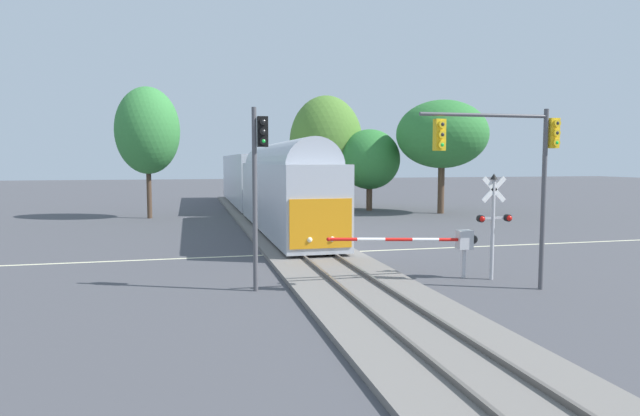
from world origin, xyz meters
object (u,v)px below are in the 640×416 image
at_px(traffic_signal_median, 258,169).
at_px(traffic_signal_near_right, 512,154).
at_px(crossing_signal_mast, 493,215).
at_px(oak_behind_train, 148,131).
at_px(commuter_train, 261,181).
at_px(crossing_gate_near, 448,241).
at_px(maple_right_background, 442,134).
at_px(elm_centre_background, 326,143).
at_px(oak_far_right, 370,160).

bearing_deg(traffic_signal_median, traffic_signal_near_right, -14.17).
bearing_deg(crossing_signal_mast, oak_behind_train, 118.16).
height_order(commuter_train, crossing_gate_near, commuter_train).
xyz_separation_m(commuter_train, traffic_signal_median, (-3.25, -24.08, 1.30)).
xyz_separation_m(traffic_signal_median, maple_right_background, (18.24, 23.82, 2.47)).
xyz_separation_m(crossing_gate_near, traffic_signal_near_right, (1.05, -2.29, 3.21)).
distance_m(commuter_train, elm_centre_background, 9.92).
distance_m(maple_right_background, oak_far_right, 6.69).
distance_m(commuter_train, traffic_signal_median, 24.33).
bearing_deg(crossing_gate_near, traffic_signal_median, -178.04).
bearing_deg(crossing_signal_mast, traffic_signal_near_right, -104.86).
distance_m(elm_centre_background, oak_behind_train, 16.07).
relative_size(crossing_gate_near, traffic_signal_median, 0.95).
relative_size(commuter_train, traffic_signal_near_right, 6.92).
bearing_deg(crossing_signal_mast, elm_centre_background, 87.29).
bearing_deg(maple_right_background, traffic_signal_median, -127.45).
bearing_deg(traffic_signal_median, elm_centre_background, 71.82).
distance_m(traffic_signal_median, maple_right_background, 30.10).
relative_size(traffic_signal_near_right, elm_centre_background, 0.59).
xyz_separation_m(oak_far_right, oak_behind_train, (-18.49, -2.38, 2.15)).
height_order(traffic_signal_near_right, oak_behind_train, oak_behind_train).
distance_m(crossing_gate_near, maple_right_background, 26.60).
height_order(commuter_train, crossing_signal_mast, commuter_train).
relative_size(crossing_gate_near, oak_behind_train, 0.59).
bearing_deg(oak_behind_train, commuter_train, -9.19).
bearing_deg(traffic_signal_near_right, oak_behind_train, 115.80).
distance_m(traffic_signal_near_right, maple_right_background, 27.85).
height_order(commuter_train, elm_centre_background, elm_centre_background).
bearing_deg(elm_centre_background, oak_behind_train, -161.42).
bearing_deg(maple_right_background, crossing_signal_mast, -111.87).
xyz_separation_m(commuter_train, maple_right_background, (14.99, -0.26, 3.77)).
bearing_deg(crossing_gate_near, oak_far_right, 77.24).
bearing_deg(crossing_gate_near, crossing_signal_mast, -18.30).
xyz_separation_m(traffic_signal_near_right, traffic_signal_median, (-8.10, 2.05, -0.52)).
xyz_separation_m(traffic_signal_near_right, maple_right_background, (10.14, 25.86, 1.95)).
bearing_deg(crossing_gate_near, traffic_signal_near_right, -65.37).
bearing_deg(oak_far_right, elm_centre_background, 140.04).
height_order(traffic_signal_median, maple_right_background, maple_right_background).
bearing_deg(oak_behind_train, maple_right_background, -3.98).
distance_m(commuter_train, crossing_signal_mast, 24.92).
bearing_deg(elm_centre_background, crossing_signal_mast, -92.71).
distance_m(crossing_gate_near, oak_far_right, 28.45).
distance_m(elm_centre_background, oak_far_right, 4.52).
xyz_separation_m(commuter_train, elm_centre_background, (6.79, 6.48, 3.22)).
bearing_deg(oak_far_right, crossing_gate_near, -102.76).
height_order(crossing_signal_mast, elm_centre_background, elm_centre_background).
distance_m(oak_far_right, oak_behind_train, 18.76).
height_order(elm_centre_background, oak_behind_train, elm_centre_background).
height_order(traffic_signal_near_right, oak_far_right, oak_far_right).
height_order(commuter_train, maple_right_background, maple_right_background).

